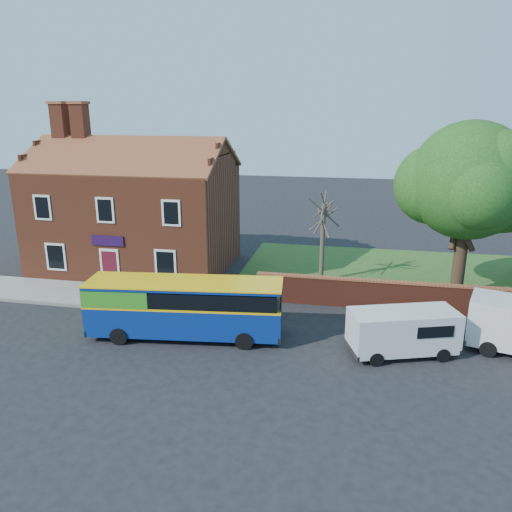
# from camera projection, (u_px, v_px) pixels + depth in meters

# --- Properties ---
(ground) EXTENTS (120.00, 120.00, 0.00)m
(ground) POSITION_uv_depth(u_px,v_px,m) (180.00, 355.00, 21.46)
(ground) COLOR black
(ground) RESTS_ON ground
(pavement) EXTENTS (18.00, 3.50, 0.12)m
(pavement) POSITION_uv_depth(u_px,v_px,m) (97.00, 295.00, 28.19)
(pavement) COLOR gray
(pavement) RESTS_ON ground
(kerb) EXTENTS (18.00, 0.15, 0.14)m
(kerb) POSITION_uv_depth(u_px,v_px,m) (81.00, 306.00, 26.54)
(kerb) COLOR slate
(kerb) RESTS_ON ground
(grass_strip) EXTENTS (26.00, 12.00, 0.04)m
(grass_strip) POSITION_uv_depth(u_px,v_px,m) (448.00, 278.00, 31.17)
(grass_strip) COLOR #426B28
(grass_strip) RESTS_ON ground
(shop_building) EXTENTS (12.30, 8.13, 10.50)m
(shop_building) POSITION_uv_depth(u_px,v_px,m) (136.00, 216.00, 32.65)
(shop_building) COLOR brown
(shop_building) RESTS_ON ground
(boundary_wall) EXTENTS (22.00, 0.38, 1.60)m
(boundary_wall) POSITION_uv_depth(u_px,v_px,m) (469.00, 301.00, 25.30)
(boundary_wall) COLOR maroon
(boundary_wall) RESTS_ON ground
(bus) EXTENTS (9.06, 3.27, 2.70)m
(bus) POSITION_uv_depth(u_px,v_px,m) (179.00, 305.00, 22.77)
(bus) COLOR navy
(bus) RESTS_ON ground
(van_near) EXTENTS (4.85, 3.17, 1.98)m
(van_near) POSITION_uv_depth(u_px,v_px,m) (403.00, 331.00, 21.20)
(van_near) COLOR silver
(van_near) RESTS_ON ground
(large_tree) EXTENTS (7.93, 6.27, 9.67)m
(large_tree) POSITION_uv_depth(u_px,v_px,m) (470.00, 184.00, 26.51)
(large_tree) COLOR black
(large_tree) RESTS_ON ground
(bare_tree) EXTENTS (1.98, 2.36, 5.29)m
(bare_tree) POSITION_uv_depth(u_px,v_px,m) (323.00, 238.00, 29.89)
(bare_tree) COLOR #4C4238
(bare_tree) RESTS_ON ground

